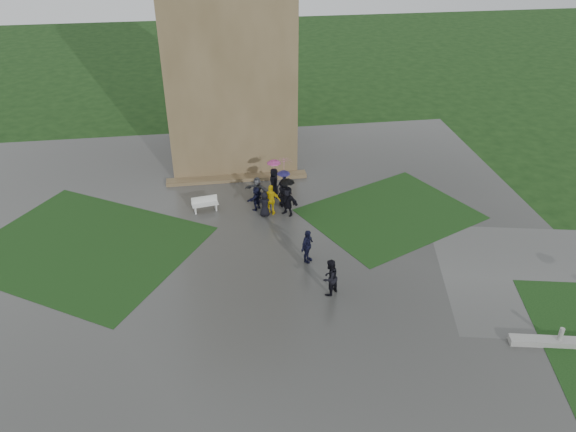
{
  "coord_description": "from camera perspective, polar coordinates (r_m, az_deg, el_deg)",
  "views": [
    {
      "loc": [
        -1.35,
        -21.81,
        16.67
      ],
      "look_at": [
        2.32,
        3.67,
        1.2
      ],
      "focal_mm": 35.0,
      "sensor_mm": 36.0,
      "label": 1
    }
  ],
  "objects": [
    {
      "name": "ground",
      "position": [
        27.49,
        -3.73,
        -6.42
      ],
      "size": [
        120.0,
        120.0,
        0.0
      ],
      "primitive_type": "plane",
      "color": "black"
    },
    {
      "name": "tower_plinth",
      "position": [
        36.41,
        -5.19,
        3.85
      ],
      "size": [
        9.0,
        0.8,
        0.22
      ],
      "primitive_type": "cube",
      "color": "brown",
      "rests_on": "plaza"
    },
    {
      "name": "plaza",
      "position": [
        29.09,
        -4.07,
        -4.03
      ],
      "size": [
        34.0,
        34.0,
        0.02
      ],
      "primitive_type": "cube",
      "color": "#353533",
      "rests_on": "ground"
    },
    {
      "name": "lawn_inset_right",
      "position": [
        33.06,
        10.32,
        0.21
      ],
      "size": [
        11.12,
        10.15,
        0.01
      ],
      "primitive_type": "cube",
      "rotation": [
        0.0,
        0.0,
        0.44
      ],
      "color": "black",
      "rests_on": "plaza"
    },
    {
      "name": "tower",
      "position": [
        37.63,
        -6.32,
        19.06
      ],
      "size": [
        8.0,
        8.0,
        18.0
      ],
      "primitive_type": "cube",
      "color": "brown",
      "rests_on": "ground"
    },
    {
      "name": "bench",
      "position": [
        33.0,
        -8.43,
        1.23
      ],
      "size": [
        1.57,
        0.72,
        0.88
      ],
      "rotation": [
        0.0,
        0.0,
        0.17
      ],
      "color": "silver",
      "rests_on": "plaza"
    },
    {
      "name": "pedestrian_mid",
      "position": [
        28.11,
        1.97,
        -3.09
      ],
      "size": [
        1.13,
        1.21,
        1.81
      ],
      "primitive_type": "imported",
      "rotation": [
        0.0,
        0.0,
        0.9
      ],
      "color": "black",
      "rests_on": "plaza"
    },
    {
      "name": "pedestrian_near",
      "position": [
        26.04,
        4.27,
        -6.24
      ],
      "size": [
        1.02,
        0.98,
        1.86
      ],
      "primitive_type": "imported",
      "rotation": [
        0.0,
        0.0,
        3.85
      ],
      "color": "black",
      "rests_on": "plaza"
    },
    {
      "name": "visitor_cluster",
      "position": [
        32.84,
        -1.32,
        2.72
      ],
      "size": [
        3.12,
        3.77,
        2.59
      ],
      "color": "black",
      "rests_on": "plaza"
    },
    {
      "name": "lawn_inset_left",
      "position": [
        31.54,
        -19.98,
        -2.97
      ],
      "size": [
        14.1,
        13.46,
        0.01
      ],
      "primitive_type": "cube",
      "rotation": [
        0.0,
        0.0,
        -0.56
      ],
      "color": "black",
      "rests_on": "plaza"
    }
  ]
}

